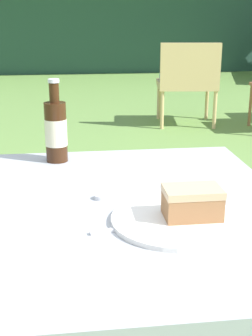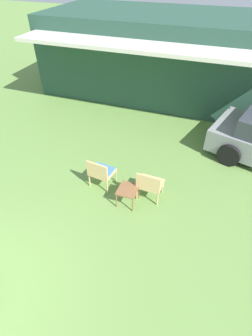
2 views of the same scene
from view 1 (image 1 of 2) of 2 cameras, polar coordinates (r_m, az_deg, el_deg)
wicker_chair_cushioned at (r=4.74m, az=7.50°, el=10.73°), size 0.62×0.57×0.82m
patio_table at (r=1.06m, az=0.67°, el=-7.99°), size 0.70×0.84×0.69m
cake_on_plate at (r=0.94m, az=6.93°, el=-5.37°), size 0.26×0.26×0.07m
cola_bottle_near at (r=1.31m, az=-8.54°, el=4.59°), size 0.06×0.06×0.23m
fork at (r=0.92m, az=1.07°, el=-7.15°), size 0.18×0.05×0.01m
loose_bottle_cap at (r=1.05m, az=-3.15°, el=-3.53°), size 0.03×0.03×0.01m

